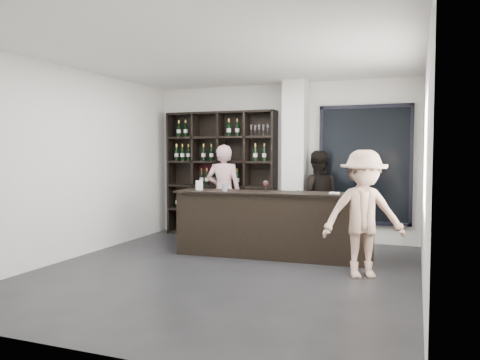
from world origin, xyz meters
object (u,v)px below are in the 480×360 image
at_px(wine_shelf, 221,174).
at_px(taster_black, 317,197).
at_px(taster_pink, 224,192).
at_px(tasting_counter, 273,224).
at_px(customer, 364,214).

bearing_deg(wine_shelf, taster_black, -4.93).
bearing_deg(taster_pink, tasting_counter, 128.08).
bearing_deg(tasting_counter, customer, -28.83).
bearing_deg(tasting_counter, wine_shelf, 132.94).
bearing_deg(wine_shelf, taster_pink, -59.60).
xyz_separation_m(tasting_counter, taster_pink, (-1.29, 1.10, 0.37)).
relative_size(tasting_counter, taster_pink, 1.75).
bearing_deg(taster_pink, customer, 135.09).
relative_size(taster_pink, customer, 1.07).
height_order(tasting_counter, customer, customer).
distance_m(tasting_counter, taster_pink, 1.73).
xyz_separation_m(tasting_counter, taster_black, (0.41, 1.30, 0.32)).
bearing_deg(taster_black, taster_pink, -6.03).
distance_m(taster_pink, taster_black, 1.71).
height_order(taster_pink, taster_black, taster_pink).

